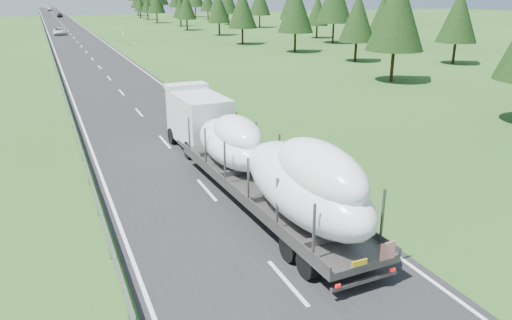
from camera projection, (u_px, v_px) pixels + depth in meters
name	position (u px, v px, depth m)	size (l,w,h in m)	color
ground	(287.00, 283.00, 17.00)	(400.00, 400.00, 0.00)	#244B19
road_surface	(74.00, 37.00, 104.02)	(10.00, 400.00, 0.02)	black
guardrail	(46.00, 35.00, 101.82)	(0.10, 400.00, 0.76)	slate
marker_posts	(83.00, 20.00, 154.13)	(0.13, 350.08, 1.00)	silver
highway_sign	(123.00, 35.00, 88.71)	(0.08, 0.90, 2.60)	slate
tree_line_right	(230.00, 0.00, 128.29)	(28.39, 315.17, 12.63)	black
boat_truck	(252.00, 153.00, 23.11)	(3.52, 20.54, 4.40)	silver
distant_van	(59.00, 31.00, 109.60)	(2.58, 5.60, 1.56)	silver
distant_car_dark	(60.00, 15.00, 178.48)	(1.85, 4.59, 1.56)	black
distant_car_blue	(49.00, 9.00, 233.42)	(1.65, 4.74, 1.56)	#171B40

